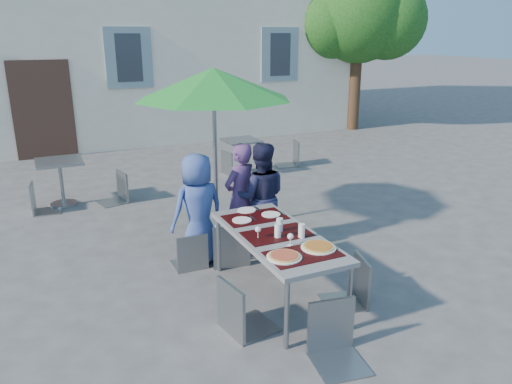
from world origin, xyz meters
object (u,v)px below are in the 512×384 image
child_0 (198,209)px  pizza_near_left (284,256)px  dining_table (277,239)px  child_1 (240,197)px  bg_chair_r_1 (292,138)px  bg_chair_r_0 (115,169)px  chair_0 (190,230)px  chair_3 (240,275)px  chair_5 (338,299)px  bg_chair_l_1 (231,148)px  chair_1 (229,218)px  chair_4 (354,254)px  cafe_table_0 (60,174)px  bg_chair_l_0 (37,180)px  patio_umbrella (214,86)px  cafe_table_1 (241,151)px  chair_2 (276,220)px  child_2 (260,197)px  pizza_near_right (318,247)px

child_0 → pizza_near_left: bearing=89.5°
pizza_near_left → child_0: size_ratio=0.24×
dining_table → child_0: child_0 is taller
dining_table → child_1: 1.39m
dining_table → child_1: (0.17, 1.38, 0.03)m
pizza_near_left → bg_chair_r_1: 6.29m
pizza_near_left → bg_chair_r_0: bearing=99.7°
chair_0 → chair_3: 1.52m
child_0 → chair_5: 2.43m
bg_chair_r_0 → bg_chair_l_1: (2.42, 0.78, -0.03)m
chair_1 → chair_4: size_ratio=1.08×
cafe_table_0 → bg_chair_l_0: (-0.37, -0.22, -0.00)m
bg_chair_l_1 → cafe_table_0: bearing=-169.9°
chair_0 → patio_umbrella: size_ratio=0.38×
dining_table → child_1: size_ratio=1.28×
cafe_table_0 → bg_chair_r_0: bearing=-12.6°
dining_table → cafe_table_1: bearing=71.0°
pizza_near_left → chair_2: chair_2 is taller
chair_5 → bg_chair_l_0: 5.64m
child_1 → bg_chair_r_1: size_ratio=1.41×
dining_table → cafe_table_0: size_ratio=2.37×
child_2 → bg_chair_l_0: (-2.62, 2.76, -0.18)m
child_1 → bg_chair_l_0: bearing=-70.4°
chair_1 → bg_chair_l_1: (1.58, 3.83, -0.08)m
child_2 → chair_1: size_ratio=1.38×
chair_5 → bg_chair_l_1: bearing=76.4°
chair_2 → cafe_table_0: chair_2 is taller
chair_2 → bg_chair_r_0: bg_chair_r_0 is taller
child_1 → patio_umbrella: bearing=-107.4°
chair_0 → chair_3: size_ratio=0.85×
bg_chair_r_0 → bg_chair_r_1: bearing=12.9°
pizza_near_right → chair_5: chair_5 is taller
bg_chair_l_0 → child_1: bearing=-47.8°
pizza_near_right → bg_chair_r_0: size_ratio=0.36×
patio_umbrella → bg_chair_l_0: (-2.32, 1.91, -1.55)m
chair_4 → bg_chair_r_1: bearing=67.7°
bg_chair_l_0 → patio_umbrella: bearing=-39.4°
child_1 → pizza_near_left: bearing=56.4°
pizza_near_right → chair_5: size_ratio=0.35×
pizza_near_left → child_2: child_2 is taller
patio_umbrella → chair_4: bearing=-77.1°
cafe_table_1 → bg_chair_l_0: bearing=-169.4°
pizza_near_left → chair_2: bearing=65.5°
pizza_near_right → chair_4: (0.48, 0.06, -0.20)m
chair_2 → bg_chair_l_0: bg_chair_l_0 is taller
child_2 → chair_0: bearing=31.4°
chair_2 → child_1: bearing=128.0°
chair_5 → cafe_table_1: chair_5 is taller
cafe_table_1 → bg_chair_r_1: 1.29m
bg_chair_l_1 → chair_0: bearing=-118.9°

